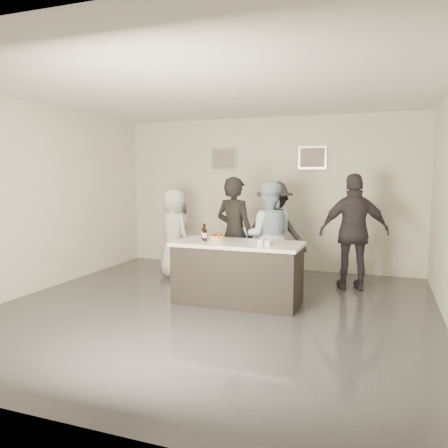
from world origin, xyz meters
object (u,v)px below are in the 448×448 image
at_px(person_main_black, 234,233).
at_px(beer_bottle_a, 204,231).
at_px(beer_bottle_b, 205,232).
at_px(cake, 217,239).
at_px(bar_counter, 238,272).
at_px(person_guest_right, 354,232).
at_px(person_main_blue, 268,236).
at_px(person_guest_back, 274,232).
at_px(person_guest_left, 174,233).

bearing_deg(person_main_black, beer_bottle_a, 80.55).
xyz_separation_m(beer_bottle_a, beer_bottle_b, (0.08, -0.16, 0.00)).
bearing_deg(cake, bar_counter, 2.73).
xyz_separation_m(bar_counter, person_guest_right, (1.54, 1.36, 0.50)).
bearing_deg(person_guest_right, person_main_blue, 5.02).
bearing_deg(bar_counter, person_main_blue, 74.91).
height_order(bar_counter, beer_bottle_b, beer_bottle_b).
height_order(bar_counter, person_main_black, person_main_black).
relative_size(person_main_black, person_guest_back, 1.05).
xyz_separation_m(beer_bottle_a, person_guest_right, (2.12, 1.26, -0.08)).
xyz_separation_m(cake, person_guest_back, (0.51, 1.46, -0.06)).
distance_m(person_main_black, person_guest_back, 0.88).
xyz_separation_m(bar_counter, person_main_blue, (0.23, 0.85, 0.44)).
bearing_deg(person_guest_left, person_main_black, -169.41).
relative_size(bar_counter, person_guest_left, 1.15).
relative_size(cake, beer_bottle_a, 0.84).
xyz_separation_m(person_main_black, person_guest_left, (-1.34, 0.50, -0.11)).
distance_m(bar_counter, person_main_blue, 0.99).
xyz_separation_m(person_main_blue, person_guest_back, (-0.03, 0.60, -0.01)).
relative_size(person_main_blue, person_guest_right, 0.94).
bearing_deg(beer_bottle_b, beer_bottle_a, 117.15).
bearing_deg(cake, person_main_black, 88.19).
relative_size(beer_bottle_b, person_main_black, 0.14).
distance_m(cake, person_guest_right, 2.31).
relative_size(bar_counter, cake, 8.50).
xyz_separation_m(beer_bottle_b, person_main_blue, (0.72, 0.91, -0.14)).
relative_size(beer_bottle_a, person_main_blue, 0.15).
bearing_deg(bar_counter, person_guest_right, 41.43).
bearing_deg(beer_bottle_a, person_main_blue, 42.73).
bearing_deg(person_main_blue, person_guest_left, -28.45).
height_order(bar_counter, person_main_blue, person_main_blue).
bearing_deg(person_main_black, person_guest_left, -4.72).
height_order(beer_bottle_a, person_guest_right, person_guest_right).
bearing_deg(bar_counter, beer_bottle_b, -173.26).
relative_size(person_main_blue, person_guest_left, 1.10).
relative_size(bar_counter, person_main_black, 1.01).
xyz_separation_m(bar_counter, person_guest_back, (0.19, 1.45, 0.43)).
bearing_deg(person_main_black, cake, 103.93).
distance_m(beer_bottle_a, person_guest_back, 1.56).
relative_size(beer_bottle_a, person_main_black, 0.14).
distance_m(cake, beer_bottle_b, 0.21).
xyz_separation_m(cake, beer_bottle_a, (-0.26, 0.12, 0.09)).
xyz_separation_m(beer_bottle_a, person_guest_left, (-1.05, 1.11, -0.22)).
bearing_deg(person_main_blue, person_guest_back, -104.10).
xyz_separation_m(beer_bottle_a, person_main_black, (0.29, 0.61, -0.11)).
bearing_deg(cake, person_main_blue, 57.87).
relative_size(cake, person_guest_back, 0.12).
bearing_deg(person_main_black, beer_bottle_b, 91.07).
bearing_deg(beer_bottle_a, cake, -24.59).
bearing_deg(person_guest_back, beer_bottle_b, 70.60).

